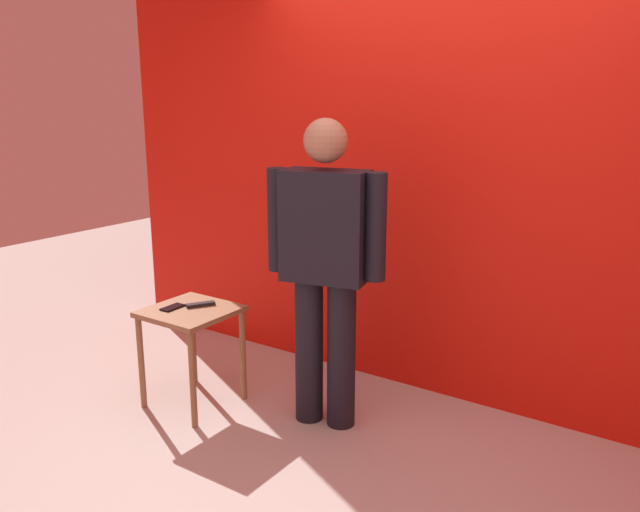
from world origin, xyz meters
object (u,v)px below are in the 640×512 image
object	(u,v)px
standing_person	(325,260)
side_table	(191,326)
cell_phone	(172,307)
tv_remote	(201,304)

from	to	relation	value
standing_person	side_table	bearing A→B (deg)	-161.28
side_table	cell_phone	size ratio (longest dim) A/B	4.17
cell_phone	standing_person	bearing A→B (deg)	18.44
standing_person	cell_phone	world-z (taller)	standing_person
cell_phone	tv_remote	distance (m)	0.16
side_table	standing_person	bearing A→B (deg)	18.72
standing_person	tv_remote	distance (m)	0.86
cell_phone	side_table	bearing A→B (deg)	26.40
tv_remote	standing_person	bearing A→B (deg)	45.98
standing_person	cell_phone	size ratio (longest dim) A/B	11.85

